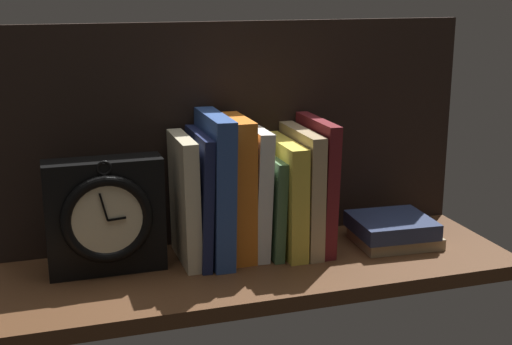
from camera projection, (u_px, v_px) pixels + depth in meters
The scene contains 13 objects.
ground_plane at pixel (264, 269), 121.51cm from camera, with size 85.75×28.91×2.50cm, color #4C2D19.
back_panel at pixel (240, 133), 128.83cm from camera, with size 85.75×1.20×39.48cm, color black.
book_cream_twain at pixel (184, 200), 119.39cm from camera, with size 2.52×13.55×21.63cm, color beige.
book_navy_bierce at pixel (198, 197), 120.05cm from camera, with size 1.68×14.98×22.04cm, color #192147.
book_blue_modern at pixel (214, 187), 120.50cm from camera, with size 3.34×15.95×24.97cm, color #2D4C8E.
book_orange_pandolfini at pixel (236, 188), 121.73cm from camera, with size 3.78×12.19×24.22cm, color orange.
book_white_catcher at pixel (256, 192), 123.02cm from camera, with size 2.56×12.18×22.21cm, color silver.
book_green_romantic at pixel (269, 204), 124.39cm from camera, with size 1.73×13.47×17.18cm, color #476B44.
book_yellow_seinlanguage at pixel (284, 196), 124.87cm from camera, with size 3.15×16.28×19.75cm, color gold.
book_tan_shortstories at pixel (301, 189), 125.59cm from camera, with size 2.60×16.43×21.46cm, color tan.
book_maroon_dawkins at pixel (316, 184), 126.18cm from camera, with size 2.23×15.76×23.12cm, color maroon.
framed_clock at pixel (105, 216), 115.00cm from camera, with size 18.84×7.12×19.35cm.
book_stack_side at pixel (393, 230), 129.47cm from camera, with size 15.27×13.54×4.90cm.
Camera 1 is at (-35.86, -107.30, 46.04)cm, focal length 50.21 mm.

